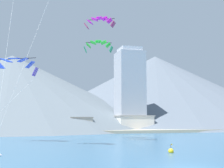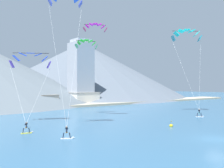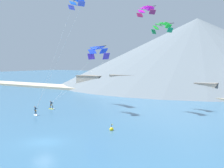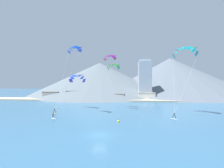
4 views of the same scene
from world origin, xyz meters
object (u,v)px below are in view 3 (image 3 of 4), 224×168
at_px(parafoil_kite_distant_low_drift, 146,10).
at_px(race_marker_buoy, 111,129).
at_px(kitesurfer_mid_center, 52,107).
at_px(parafoil_kite_distant_high_outer, 162,27).
at_px(parafoil_kite_mid_center, 98,51).
at_px(parafoil_kite_near_lead, 77,3).
at_px(kitesurfer_near_lead, 36,113).

bearing_deg(parafoil_kite_distant_low_drift, race_marker_buoy, -77.23).
relative_size(kitesurfer_mid_center, parafoil_kite_distant_low_drift, 0.37).
bearing_deg(parafoil_kite_distant_high_outer, parafoil_kite_mid_center, -167.95).
xyz_separation_m(parafoil_kite_near_lead, parafoil_kite_distant_high_outer, (11.26, 12.00, -3.93)).
height_order(kitesurfer_mid_center, parafoil_kite_distant_low_drift, parafoil_kite_distant_low_drift).
xyz_separation_m(kitesurfer_near_lead, parafoil_kite_near_lead, (3.23, 7.16, 19.44)).
height_order(parafoil_kite_distant_high_outer, parafoil_kite_distant_low_drift, parafoil_kite_distant_low_drift).
relative_size(kitesurfer_mid_center, parafoil_kite_mid_center, 0.15).
distance_m(kitesurfer_near_lead, parafoil_kite_distant_high_outer, 28.60).
bearing_deg(race_marker_buoy, parafoil_kite_distant_low_drift, 102.77).
xyz_separation_m(parafoil_kite_near_lead, parafoil_kite_mid_center, (-2.20, 9.13, -8.47)).
xyz_separation_m(parafoil_kite_distant_high_outer, race_marker_buoy, (2.78, -21.13, -15.82)).
bearing_deg(parafoil_kite_distant_high_outer, parafoil_kite_distant_low_drift, -100.73).
bearing_deg(parafoil_kite_near_lead, kitesurfer_near_lead, -114.28).
relative_size(kitesurfer_mid_center, race_marker_buoy, 1.75).
bearing_deg(parafoil_kite_near_lead, race_marker_buoy, -33.02).
distance_m(parafoil_kite_near_lead, parafoil_kite_distant_low_drift, 12.66).
relative_size(kitesurfer_mid_center, parafoil_kite_near_lead, 0.09).
bearing_deg(parafoil_kite_distant_high_outer, kitesurfer_near_lead, -127.10).
height_order(kitesurfer_mid_center, race_marker_buoy, kitesurfer_mid_center).
distance_m(kitesurfer_mid_center, parafoil_kite_mid_center, 15.14).
distance_m(kitesurfer_mid_center, race_marker_buoy, 21.79).
bearing_deg(kitesurfer_near_lead, kitesurfer_mid_center, 112.84).
distance_m(kitesurfer_mid_center, parafoil_kite_distant_high_outer, 26.40).
xyz_separation_m(parafoil_kite_near_lead, race_marker_buoy, (14.05, -9.13, -19.75)).
relative_size(parafoil_kite_near_lead, race_marker_buoy, 19.20).
bearing_deg(parafoil_kite_mid_center, parafoil_kite_near_lead, -76.46).
relative_size(parafoil_kite_distant_low_drift, race_marker_buoy, 4.73).
bearing_deg(race_marker_buoy, kitesurfer_mid_center, 156.92).
relative_size(parafoil_kite_distant_high_outer, race_marker_buoy, 4.93).
bearing_deg(kitesurfer_near_lead, parafoil_kite_distant_low_drift, 46.56).
bearing_deg(parafoil_kite_distant_high_outer, kitesurfer_mid_center, -143.90).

